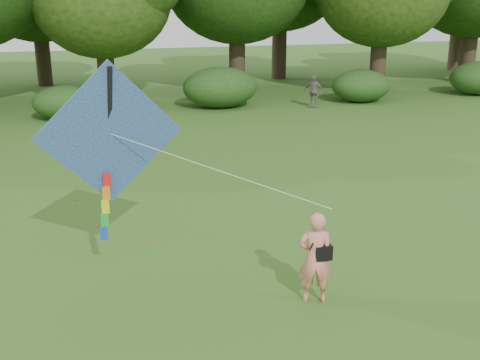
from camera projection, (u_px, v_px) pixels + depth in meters
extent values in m
plane|color=#265114|center=(304.00, 286.00, 11.02)|extent=(100.00, 100.00, 0.00)
imported|color=#EA856E|center=(315.00, 258.00, 10.26)|extent=(0.69, 0.56, 1.64)
imported|color=slate|center=(313.00, 91.00, 27.90)|extent=(0.93, 0.86, 1.53)
cube|color=black|center=(322.00, 252.00, 10.24)|extent=(0.30, 0.20, 0.26)
cylinder|color=black|center=(317.00, 236.00, 10.10)|extent=(0.33, 0.14, 0.47)
cube|color=#2644A7|center=(110.00, 134.00, 10.60)|extent=(2.63, 0.41, 2.63)
cube|color=black|center=(109.00, 133.00, 10.62)|extent=(0.21, 0.51, 2.39)
cylinder|color=white|center=(218.00, 170.00, 10.31)|extent=(3.43, 1.98, 1.09)
cube|color=red|center=(107.00, 179.00, 10.84)|extent=(0.14, 0.06, 0.26)
cube|color=orange|center=(106.00, 193.00, 10.91)|extent=(0.14, 0.06, 0.26)
cube|color=yellow|center=(105.00, 207.00, 10.98)|extent=(0.14, 0.06, 0.26)
cube|color=green|center=(105.00, 220.00, 11.05)|extent=(0.14, 0.06, 0.26)
cube|color=blue|center=(104.00, 234.00, 11.12)|extent=(0.14, 0.06, 0.26)
cylinder|color=#3A2D1E|center=(106.00, 72.00, 28.35)|extent=(0.80, 0.80, 3.15)
cylinder|color=#3A2D1E|center=(237.00, 58.00, 31.97)|extent=(0.86, 0.86, 3.67)
cylinder|color=#3A2D1E|center=(378.00, 61.00, 31.58)|extent=(0.83, 0.83, 3.43)
cylinder|color=#3A2D1E|center=(469.00, 51.00, 35.22)|extent=(0.87, 0.87, 3.78)
cylinder|color=#3A2D1E|center=(43.00, 55.00, 34.37)|extent=(0.84, 0.84, 3.50)
cylinder|color=#3A2D1E|center=(279.00, 46.00, 37.10)|extent=(0.90, 0.90, 4.02)
cylinder|color=#3A2D1E|center=(456.00, 44.00, 41.09)|extent=(0.85, 0.85, 3.57)
ellipsoid|color=#264919|center=(65.00, 102.00, 25.41)|extent=(2.66, 2.09, 1.42)
ellipsoid|color=#264919|center=(220.00, 87.00, 27.94)|extent=(3.50, 2.75, 1.88)
ellipsoid|color=#264919|center=(361.00, 86.00, 29.39)|extent=(2.94, 2.31, 1.58)
ellipsoid|color=#264919|center=(479.00, 78.00, 31.51)|extent=(3.22, 2.53, 1.72)
cube|color=brown|center=(211.00, 140.00, 21.94)|extent=(0.12, 0.14, 0.01)
cube|color=brown|center=(333.00, 154.00, 20.02)|extent=(0.14, 0.14, 0.01)
cube|color=brown|center=(77.00, 200.00, 15.60)|extent=(0.13, 0.09, 0.01)
cube|color=brown|center=(250.00, 137.00, 22.32)|extent=(0.14, 0.12, 0.01)
cube|color=brown|center=(361.00, 185.00, 16.77)|extent=(0.13, 0.10, 0.01)
cube|color=brown|center=(154.00, 242.00, 12.97)|extent=(0.11, 0.14, 0.01)
cube|color=brown|center=(97.00, 226.00, 13.87)|extent=(0.09, 0.13, 0.01)
cube|color=brown|center=(124.00, 157.00, 19.62)|extent=(0.14, 0.11, 0.01)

